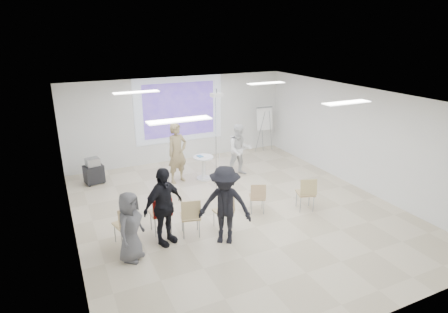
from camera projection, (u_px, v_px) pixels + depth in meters
name	position (u px, v px, depth m)	size (l,w,h in m)	color
floor	(237.00, 211.00, 9.96)	(8.00, 9.00, 0.10)	beige
ceiling	(238.00, 95.00, 8.95)	(8.00, 9.00, 0.10)	white
wall_back	(179.00, 119.00, 13.35)	(8.00, 0.10, 3.00)	silver
wall_left	(66.00, 183.00, 7.82)	(0.10, 9.00, 3.00)	silver
wall_right	(359.00, 137.00, 11.10)	(0.10, 9.00, 3.00)	silver
projection_halo	(179.00, 110.00, 13.18)	(3.20, 0.01, 2.30)	silver
projection_image	(179.00, 110.00, 13.16)	(2.60, 0.01, 1.90)	#4D30A4
pedestal_table	(204.00, 166.00, 11.83)	(0.75, 0.75, 0.78)	silver
player_left	(177.00, 149.00, 11.43)	(0.78, 0.53, 2.13)	#99855E
player_right	(240.00, 147.00, 12.04)	(0.90, 0.72, 1.88)	white
controller_left	(180.00, 136.00, 11.61)	(0.04, 0.11, 0.04)	white
controller_right	(231.00, 136.00, 12.07)	(0.04, 0.13, 0.04)	silver
chair_far_left	(126.00, 222.00, 8.19)	(0.54, 0.56, 0.94)	tan
chair_left_mid	(161.00, 211.00, 8.62)	(0.47, 0.50, 0.99)	tan
chair_left_inner	(191.00, 215.00, 8.50)	(0.54, 0.57, 0.94)	tan
chair_center	(225.00, 209.00, 8.85)	(0.44, 0.47, 0.86)	tan
chair_right_inner	(258.00, 196.00, 9.63)	(0.52, 0.54, 0.83)	tan
chair_right_far	(307.00, 191.00, 9.73)	(0.56, 0.58, 0.93)	tan
red_jacket	(162.00, 208.00, 8.46)	(0.44, 0.10, 0.42)	#A91814
laptop	(190.00, 215.00, 8.61)	(0.35, 0.25, 0.03)	black
audience_left	(163.00, 201.00, 8.09)	(1.19, 0.72, 2.06)	black
audience_mid	(225.00, 200.00, 8.15)	(1.33, 0.72, 2.05)	black
audience_outer	(130.00, 223.00, 7.57)	(0.82, 0.54, 1.69)	#5B5B60
flipchart_easel	(265.00, 119.00, 14.29)	(0.76, 0.58, 1.76)	gray
av_cart	(94.00, 172.00, 11.53)	(0.63, 0.54, 0.82)	black
ceiling_projector	(217.00, 100.00, 10.39)	(0.30, 0.25, 3.00)	white
fluor_panel_nw	(136.00, 92.00, 9.88)	(1.20, 0.30, 0.02)	white
fluor_panel_ne	(266.00, 83.00, 11.50)	(1.20, 0.30, 0.02)	white
fluor_panel_sw	(179.00, 120.00, 6.89)	(1.20, 0.30, 0.02)	white
fluor_panel_se	(347.00, 103.00, 8.51)	(1.20, 0.30, 0.02)	white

